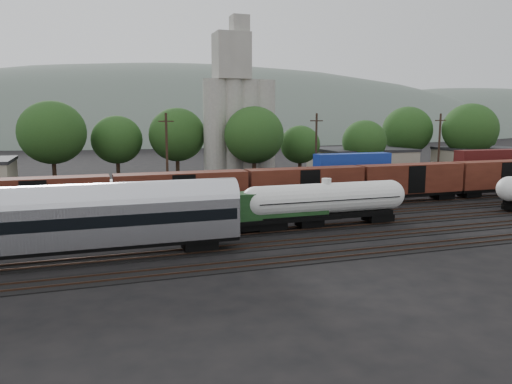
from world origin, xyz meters
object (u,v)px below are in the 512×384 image
object	(u,v)px
passenger_coach	(73,218)
orange_locomotive	(246,188)
tank_car_a	(326,200)
grain_silo	(239,118)
green_locomotive	(253,208)

from	to	relation	value
passenger_coach	orange_locomotive	bearing A→B (deg)	44.05
tank_car_a	orange_locomotive	size ratio (longest dim) A/B	1.13
grain_silo	tank_car_a	bearing A→B (deg)	-94.40
tank_car_a	grain_silo	size ratio (longest dim) A/B	0.64
green_locomotive	grain_silo	size ratio (longest dim) A/B	0.57
passenger_coach	grain_silo	xyz separation A→B (m)	(27.74, 46.00, 7.61)
passenger_coach	grain_silo	world-z (taller)	grain_silo
orange_locomotive	grain_silo	size ratio (longest dim) A/B	0.56
green_locomotive	tank_car_a	bearing A→B (deg)	-0.00
grain_silo	passenger_coach	bearing A→B (deg)	-121.09
passenger_coach	orange_locomotive	xyz separation A→B (m)	(20.67, 20.00, -1.30)
green_locomotive	passenger_coach	distance (m)	17.31
green_locomotive	passenger_coach	size ratio (longest dim) A/B	0.63
tank_car_a	green_locomotive	bearing A→B (deg)	180.00
tank_car_a	passenger_coach	bearing A→B (deg)	-168.51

